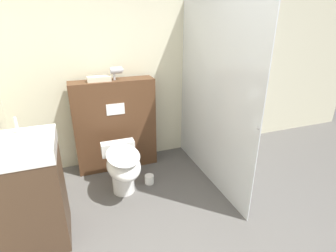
% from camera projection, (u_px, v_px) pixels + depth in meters
% --- Properties ---
extents(wall_back, '(8.00, 0.06, 2.50)m').
position_uv_depth(wall_back, '(125.00, 70.00, 3.39)').
color(wall_back, beige).
rests_on(wall_back, ground_plane).
extents(partition_panel, '(1.03, 0.26, 1.18)m').
position_uv_depth(partition_panel, '(115.00, 125.00, 3.39)').
color(partition_panel, '#51331E').
rests_on(partition_panel, ground_plane).
extents(shower_glass, '(0.04, 1.71, 2.08)m').
position_uv_depth(shower_glass, '(212.00, 98.00, 2.96)').
color(shower_glass, silver).
rests_on(shower_glass, ground_plane).
extents(toilet, '(0.39, 0.67, 0.54)m').
position_uv_depth(toilet, '(123.00, 166.00, 2.90)').
color(toilet, white).
rests_on(toilet, ground_plane).
extents(sink_vanity, '(0.56, 0.53, 1.14)m').
position_uv_depth(sink_vanity, '(29.00, 193.00, 2.22)').
color(sink_vanity, '#473323').
rests_on(sink_vanity, ground_plane).
extents(hair_drier, '(0.17, 0.08, 0.16)m').
position_uv_depth(hair_drier, '(117.00, 71.00, 3.13)').
color(hair_drier, '#B7B7BC').
rests_on(hair_drier, partition_panel).
extents(folded_towel, '(0.27, 0.13, 0.06)m').
position_uv_depth(folded_towel, '(99.00, 79.00, 3.09)').
color(folded_towel, beige).
rests_on(folded_towel, partition_panel).
extents(spare_toilet_roll, '(0.11, 0.11, 0.11)m').
position_uv_depth(spare_toilet_roll, '(149.00, 179.00, 3.20)').
color(spare_toilet_roll, white).
rests_on(spare_toilet_roll, ground_plane).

